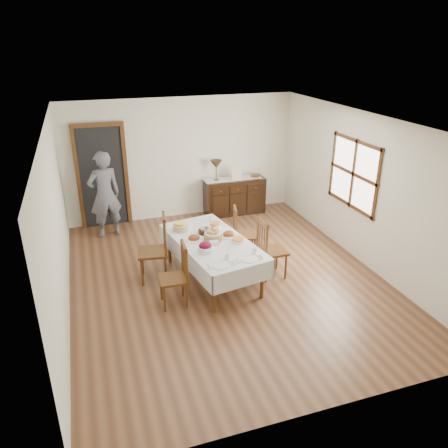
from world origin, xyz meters
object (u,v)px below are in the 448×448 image
object	(u,v)px
chair_right_near	(269,248)
chair_left_far	(156,248)
dining_table	(212,245)
chair_left_near	(176,275)
chair_right_far	(242,232)
person	(104,192)
table_lamp	(216,165)
sideboard	(234,196)

from	to	relation	value
chair_right_near	chair_left_far	bearing A→B (deg)	74.02
dining_table	chair_left_near	world-z (taller)	chair_left_near
chair_right_far	chair_left_far	bearing A→B (deg)	114.84
chair_left_near	person	distance (m)	2.99
dining_table	table_lamp	distance (m)	2.88
chair_right_far	table_lamp	xyz separation A→B (m)	(0.16, 2.08, 0.68)
chair_left_near	chair_left_far	distance (m)	0.84
chair_right_far	person	bearing A→B (deg)	66.46
chair_left_far	person	xyz separation A→B (m)	(-0.64, 2.03, 0.36)
chair_left_far	sideboard	world-z (taller)	chair_left_far
chair_left_near	chair_right_near	distance (m)	1.67
chair_left_near	chair_right_far	bearing A→B (deg)	130.62
chair_right_near	sideboard	distance (m)	2.91
chair_right_far	sideboard	world-z (taller)	chair_right_far
dining_table	person	world-z (taller)	person
chair_left_near	table_lamp	distance (m)	3.67
dining_table	sideboard	world-z (taller)	sideboard
dining_table	chair_left_far	xyz separation A→B (m)	(-0.87, 0.28, -0.05)
chair_left_far	sideboard	xyz separation A→B (m)	(2.20, 2.38, -0.16)
chair_left_near	sideboard	xyz separation A→B (m)	(2.05, 3.20, -0.09)
chair_left_near	person	xyz separation A→B (m)	(-0.78, 2.86, 0.44)
chair_left_far	chair_right_near	bearing A→B (deg)	83.28
chair_left_near	chair_left_far	world-z (taller)	chair_left_far
chair_left_near	chair_left_far	size ratio (longest dim) A/B	0.87
dining_table	chair_right_near	world-z (taller)	chair_right_near
chair_left_near	chair_right_near	xyz separation A→B (m)	(1.64, 0.33, 0.03)
chair_right_near	sideboard	xyz separation A→B (m)	(0.41, 2.88, -0.12)
dining_table	chair_right_near	xyz separation A→B (m)	(0.92, -0.21, -0.10)
dining_table	chair_left_far	bearing A→B (deg)	151.73
chair_right_near	person	xyz separation A→B (m)	(-2.43, 2.53, 0.41)
dining_table	chair_right_near	bearing A→B (deg)	-23.23
chair_left_near	table_lamp	xyz separation A→B (m)	(1.63, 3.22, 0.67)
person	chair_right_far	bearing A→B (deg)	128.14
chair_right_near	table_lamp	world-z (taller)	table_lamp
chair_right_near	person	distance (m)	3.53
chair_left_near	chair_right_near	bearing A→B (deg)	103.97
chair_left_near	person	world-z (taller)	person
table_lamp	sideboard	bearing A→B (deg)	-2.64
chair_left_far	chair_right_far	size ratio (longest dim) A/B	1.17
dining_table	table_lamp	bearing A→B (deg)	61.21
chair_left_near	chair_right_far	world-z (taller)	chair_left_near
chair_right_near	table_lamp	xyz separation A→B (m)	(-0.02, 2.89, 0.64)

